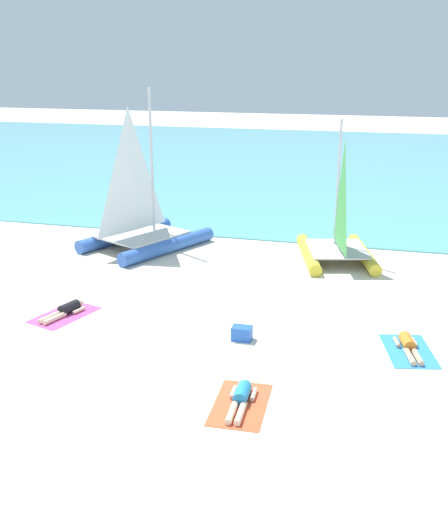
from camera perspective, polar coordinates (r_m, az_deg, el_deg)
The scene contains 11 objects.
ground_plane at distance 24.02m, azimuth 3.20°, elevation 0.82°, with size 120.00×120.00×0.00m, color beige.
ocean_water at distance 44.19m, azimuth 8.98°, elevation 8.39°, with size 120.00×40.00×0.05m, color #5BB2C1.
sailboat_yellow at distance 22.52m, azimuth 10.30°, elevation 1.36°, with size 3.32×4.29×4.94m.
sailboat_blue at distance 23.88m, azimuth -7.42°, elevation 2.80°, with size 4.55×5.35×5.93m.
towel_left at distance 18.27m, azimuth -14.36°, elevation -5.23°, with size 1.10×1.90×0.01m, color #D84C99.
sunbather_left at distance 18.26m, azimuth -14.24°, elevation -4.80°, with size 0.82×1.54×0.30m.
towel_middle at distance 13.43m, azimuth 1.51°, elevation -13.39°, with size 1.10×1.90×0.01m, color #EA5933.
sunbather_middle at distance 13.42m, azimuth 1.57°, elevation -12.79°, with size 0.56×1.57×0.30m.
towel_right at distance 16.29m, azimuth 16.50°, elevation -8.30°, with size 1.10×1.90×0.01m, color #338CD8.
sunbather_right at distance 16.29m, azimuth 16.48°, elevation -7.80°, with size 0.74×1.56×0.30m.
cooler_box at distance 16.16m, azimuth 1.63°, elevation -7.06°, with size 0.50×0.36×0.36m, color blue.
Camera 1 is at (4.74, -12.51, 6.92)m, focal length 43.83 mm.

